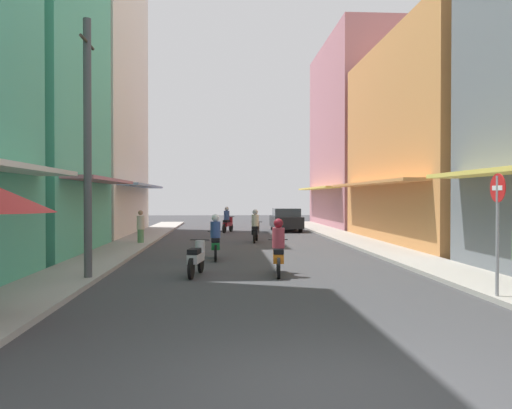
# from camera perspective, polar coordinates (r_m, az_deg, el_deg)

# --- Properties ---
(ground_plane) EXTENTS (83.76, 83.76, 0.00)m
(ground_plane) POSITION_cam_1_polar(r_m,az_deg,el_deg) (20.95, -0.41, -5.11)
(ground_plane) COLOR #38383A
(sidewalk_left) EXTENTS (1.88, 46.07, 0.12)m
(sidewalk_left) POSITION_cam_1_polar(r_m,az_deg,el_deg) (21.31, -14.78, -4.88)
(sidewalk_left) COLOR #9E9991
(sidewalk_left) RESTS_ON ground
(sidewalk_right) EXTENTS (1.88, 46.07, 0.12)m
(sidewalk_right) POSITION_cam_1_polar(r_m,az_deg,el_deg) (21.88, 13.57, -4.73)
(sidewalk_right) COLOR #9E9991
(sidewalk_right) RESTS_ON ground
(building_left_mid) EXTENTS (7.05, 8.11, 13.84)m
(building_left_mid) POSITION_cam_1_polar(r_m,az_deg,el_deg) (22.38, -25.29, 12.99)
(building_left_mid) COLOR #4CB28C
(building_left_mid) RESTS_ON ground
(building_left_far) EXTENTS (7.05, 11.52, 16.47)m
(building_left_far) POSITION_cam_1_polar(r_m,az_deg,el_deg) (32.25, -18.39, 11.61)
(building_left_far) COLOR silver
(building_left_far) RESTS_ON ground
(building_right_mid) EXTENTS (7.05, 13.32, 9.49)m
(building_right_mid) POSITION_cam_1_polar(r_m,az_deg,el_deg) (26.45, 19.63, 6.36)
(building_right_mid) COLOR #D88C4C
(building_right_mid) RESTS_ON ground
(building_right_far) EXTENTS (7.05, 12.80, 13.35)m
(building_right_far) POSITION_cam_1_polar(r_m,az_deg,el_deg) (39.67, 11.67, 7.32)
(building_right_far) COLOR #B7727F
(building_right_far) RESTS_ON ground
(motorbike_orange) EXTENTS (0.55, 1.81, 1.58)m
(motorbike_orange) POSITION_cam_1_polar(r_m,az_deg,el_deg) (14.62, 2.42, -4.92)
(motorbike_orange) COLOR black
(motorbike_orange) RESTS_ON ground
(motorbike_maroon) EXTENTS (0.77, 1.73, 1.58)m
(motorbike_maroon) POSITION_cam_1_polar(r_m,az_deg,el_deg) (32.33, -3.08, -1.77)
(motorbike_maroon) COLOR black
(motorbike_maroon) RESTS_ON ground
(motorbike_silver) EXTENTS (0.58, 1.80, 0.96)m
(motorbike_silver) POSITION_cam_1_polar(r_m,az_deg,el_deg) (14.70, -6.42, -5.68)
(motorbike_silver) COLOR black
(motorbike_silver) RESTS_ON ground
(motorbike_green) EXTENTS (0.55, 1.81, 1.58)m
(motorbike_green) POSITION_cam_1_polar(r_m,az_deg,el_deg) (18.28, -4.39, -3.77)
(motorbike_green) COLOR black
(motorbike_green) RESTS_ON ground
(motorbike_black) EXTENTS (0.57, 1.80, 1.58)m
(motorbike_black) POSITION_cam_1_polar(r_m,az_deg,el_deg) (25.28, -0.05, -2.49)
(motorbike_black) COLOR black
(motorbike_black) RESTS_ON ground
(parked_car) EXTENTS (1.79, 4.11, 1.45)m
(parked_car) POSITION_cam_1_polar(r_m,az_deg,el_deg) (33.52, 3.25, -1.62)
(parked_car) COLOR black
(parked_car) RESTS_ON ground
(pedestrian_crossing) EXTENTS (0.34, 0.34, 1.57)m
(pedestrian_crossing) POSITION_cam_1_polar(r_m,az_deg,el_deg) (24.21, -12.33, -2.48)
(pedestrian_crossing) COLOR #598C59
(pedestrian_crossing) RESTS_ON ground
(utility_pole) EXTENTS (0.20, 1.20, 6.68)m
(utility_pole) POSITION_cam_1_polar(r_m,az_deg,el_deg) (14.14, -17.70, 5.86)
(utility_pole) COLOR #4C4C4F
(utility_pole) RESTS_ON ground
(street_sign_no_entry) EXTENTS (0.07, 0.60, 2.65)m
(street_sign_no_entry) POSITION_cam_1_polar(r_m,az_deg,el_deg) (11.96, 24.59, -1.40)
(street_sign_no_entry) COLOR gray
(street_sign_no_entry) RESTS_ON ground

